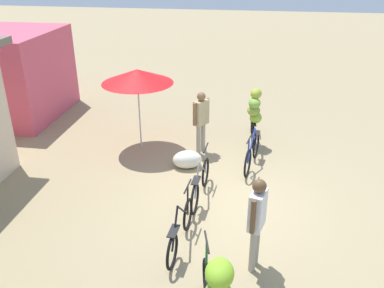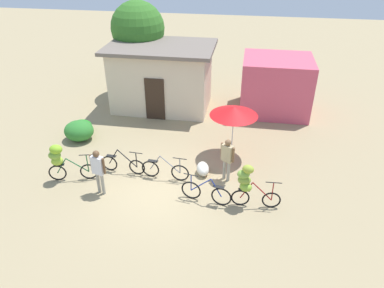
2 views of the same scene
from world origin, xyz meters
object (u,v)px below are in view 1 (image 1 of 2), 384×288
(shop_pink, at_px, (12,74))
(bicycle_center_loaded, at_px, (200,183))
(market_umbrella, at_px, (137,76))
(person_bystander, at_px, (257,216))
(produce_sack, at_px, (187,159))
(bicycle_rightmost, at_px, (254,112))
(bicycle_by_shop, at_px, (252,153))
(bicycle_near_pile, at_px, (180,230))
(person_vendor, at_px, (201,117))

(shop_pink, bearing_deg, bicycle_center_loaded, -121.69)
(market_umbrella, height_order, person_bystander, market_umbrella)
(market_umbrella, bearing_deg, produce_sack, -123.78)
(market_umbrella, height_order, bicycle_rightmost, market_umbrella)
(market_umbrella, distance_m, produce_sack, 2.42)
(person_bystander, bearing_deg, bicycle_center_loaded, 30.73)
(produce_sack, distance_m, person_bystander, 3.72)
(bicycle_center_loaded, relative_size, produce_sack, 2.50)
(market_umbrella, relative_size, bicycle_by_shop, 1.26)
(bicycle_rightmost, xyz_separation_m, person_bystander, (-4.84, -0.12, 0.12))
(market_umbrella, height_order, bicycle_near_pile, market_umbrella)
(shop_pink, distance_m, bicycle_rightmost, 7.56)
(shop_pink, distance_m, market_umbrella, 4.90)
(market_umbrella, xyz_separation_m, bicycle_near_pile, (-3.83, -1.77, -1.61))
(bicycle_center_loaded, bearing_deg, produce_sack, 21.06)
(shop_pink, xyz_separation_m, bicycle_rightmost, (-1.07, -7.47, -0.40))
(bicycle_near_pile, height_order, person_vendor, person_vendor)
(bicycle_near_pile, bearing_deg, person_bystander, -104.98)
(market_umbrella, height_order, bicycle_center_loaded, market_umbrella)
(bicycle_center_loaded, distance_m, person_bystander, 2.36)
(bicycle_near_pile, bearing_deg, shop_pink, 48.52)
(shop_pink, distance_m, produce_sack, 6.61)
(bicycle_by_shop, relative_size, person_bystander, 1.00)
(bicycle_near_pile, relative_size, person_bystander, 1.01)
(bicycle_near_pile, xyz_separation_m, bicycle_by_shop, (3.19, -1.17, 0.03))
(produce_sack, bearing_deg, bicycle_rightmost, -43.40)
(shop_pink, xyz_separation_m, person_vendor, (-1.82, -6.15, -0.31))
(market_umbrella, relative_size, bicycle_near_pile, 1.26)
(market_umbrella, distance_m, person_bystander, 5.25)
(person_vendor, distance_m, person_bystander, 4.34)
(person_vendor, bearing_deg, bicycle_near_pile, -177.70)
(bicycle_rightmost, distance_m, person_vendor, 1.52)
(bicycle_rightmost, bearing_deg, bicycle_near_pile, 165.46)
(market_umbrella, bearing_deg, bicycle_center_loaded, -139.49)
(shop_pink, bearing_deg, bicycle_rightmost, -98.17)
(bicycle_by_shop, relative_size, person_vendor, 1.03)
(bicycle_near_pile, xyz_separation_m, produce_sack, (2.88, 0.36, -0.12))
(bicycle_center_loaded, distance_m, bicycle_rightmost, 3.13)
(shop_pink, xyz_separation_m, produce_sack, (-2.69, -5.94, -1.09))
(bicycle_by_shop, xyz_separation_m, person_bystander, (-3.54, -0.12, 0.66))
(bicycle_by_shop, distance_m, produce_sack, 1.57)
(market_umbrella, relative_size, person_bystander, 1.27)
(bicycle_center_loaded, bearing_deg, person_vendor, 7.53)
(bicycle_center_loaded, relative_size, person_bystander, 1.04)
(bicycle_by_shop, height_order, person_bystander, person_bystander)
(bicycle_center_loaded, distance_m, person_vendor, 2.26)
(shop_pink, relative_size, person_vendor, 1.95)
(shop_pink, bearing_deg, bicycle_by_shop, -107.65)
(bicycle_center_loaded, relative_size, bicycle_rightmost, 1.11)
(produce_sack, bearing_deg, bicycle_center_loaded, -158.94)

